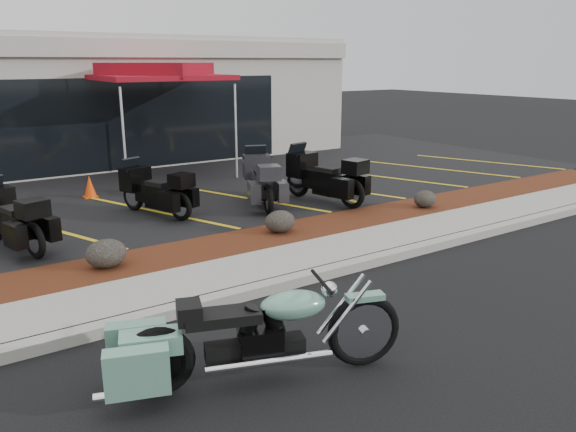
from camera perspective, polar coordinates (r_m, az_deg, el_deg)
ground at (r=7.62m, az=2.24°, el=-9.72°), size 90.00×90.00×0.00m
curb at (r=8.27m, az=-1.44°, el=-7.05°), size 24.00×0.25×0.15m
sidewalk at (r=8.83m, az=-3.89°, el=-5.59°), size 24.00×1.20×0.15m
mulch_bed at (r=9.83m, az=-7.40°, el=-3.45°), size 24.00×1.20×0.16m
upper_lot at (r=14.70m, az=-16.88°, el=2.33°), size 26.00×9.60×0.15m
dealership_building at (r=20.48m, az=-22.66°, el=10.82°), size 18.00×8.16×4.00m
boulder_left at (r=9.10m, az=-17.99°, el=-3.64°), size 0.63×0.52×0.44m
boulder_mid at (r=10.42m, az=-0.83°, el=-0.56°), size 0.58×0.49×0.41m
boulder_right at (r=12.59m, az=13.74°, el=1.70°), size 0.52×0.44×0.37m
hero_cruiser at (r=6.20m, az=7.73°, el=-10.46°), size 3.18×1.74×1.09m
touring_black_mid at (r=12.38m, az=-15.54°, el=3.13°), size 1.40×2.10×1.14m
touring_grey at (r=13.07m, az=-3.29°, el=4.53°), size 1.53×2.29×1.24m
touring_black_rear at (r=13.15m, az=1.02°, el=4.70°), size 1.29×2.33×1.28m
traffic_cone at (r=13.97m, az=-19.49°, el=2.84°), size 0.35×0.35×0.51m
popup_canopy at (r=16.03m, az=-13.14°, el=13.94°), size 3.63×3.63×3.06m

